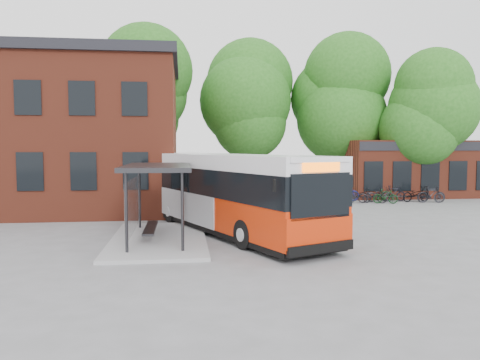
{
  "coord_description": "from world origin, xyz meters",
  "views": [
    {
      "loc": [
        -3.59,
        -18.66,
        3.52
      ],
      "look_at": [
        -0.93,
        2.92,
        2.0
      ],
      "focal_mm": 35.0,
      "sensor_mm": 36.0,
      "label": 1
    }
  ],
  "objects": [
    {
      "name": "tree_0",
      "position": [
        -6.0,
        16.0,
        5.5
      ],
      "size": [
        7.92,
        7.92,
        11.0
      ],
      "primitive_type": null,
      "color": "#1F5717",
      "rests_on": "ground"
    },
    {
      "name": "station_building",
      "position": [
        -13.0,
        9.0,
        4.25
      ],
      "size": [
        18.4,
        10.4,
        8.5
      ],
      "primitive_type": null,
      "color": "maroon",
      "rests_on": "ground"
    },
    {
      "name": "tree_3",
      "position": [
        13.0,
        12.0,
        4.64
      ],
      "size": [
        7.04,
        7.04,
        9.28
      ],
      "primitive_type": null,
      "color": "#1F5717",
      "rests_on": "ground"
    },
    {
      "name": "bus_shelter",
      "position": [
        -4.5,
        -1.0,
        1.45
      ],
      "size": [
        3.6,
        7.0,
        2.9
      ],
      "primitive_type": null,
      "color": "#28282C",
      "rests_on": "ground"
    },
    {
      "name": "bicycle_7",
      "position": [
        12.17,
        9.28,
        0.54
      ],
      "size": [
        1.84,
        0.7,
        1.08
      ],
      "primitive_type": "imported",
      "rotation": [
        0.0,
        0.0,
        1.46
      ],
      "color": "black",
      "rests_on": "ground"
    },
    {
      "name": "bicycle_3",
      "position": [
        9.04,
        9.15,
        0.45
      ],
      "size": [
        1.57,
        0.88,
        0.91
      ],
      "primitive_type": "imported",
      "rotation": [
        0.0,
        0.0,
        1.25
      ],
      "color": "black",
      "rests_on": "ground"
    },
    {
      "name": "bicycle_extra_0",
      "position": [
        12.12,
        9.28,
        0.49
      ],
      "size": [
        1.7,
        0.96,
        0.99
      ],
      "primitive_type": "imported",
      "rotation": [
        0.0,
        0.0,
        1.25
      ],
      "color": "#222227",
      "rests_on": "ground"
    },
    {
      "name": "tree_1",
      "position": [
        1.0,
        17.0,
        5.2
      ],
      "size": [
        7.92,
        7.92,
        10.4
      ],
      "primitive_type": null,
      "color": "#1F5717",
      "rests_on": "ground"
    },
    {
      "name": "ground",
      "position": [
        0.0,
        0.0,
        0.0
      ],
      "size": [
        100.0,
        100.0,
        0.0
      ],
      "primitive_type": "plane",
      "color": "slate"
    },
    {
      "name": "bicycle_1",
      "position": [
        7.06,
        10.82,
        0.53
      ],
      "size": [
        1.8,
        0.6,
        1.07
      ],
      "primitive_type": "imported",
      "rotation": [
        0.0,
        0.0,
        1.52
      ],
      "color": "navy",
      "rests_on": "ground"
    },
    {
      "name": "bike_rail",
      "position": [
        9.28,
        10.0,
        0.19
      ],
      "size": [
        5.2,
        0.1,
        0.38
      ],
      "primitive_type": null,
      "color": "#28282C",
      "rests_on": "ground"
    },
    {
      "name": "bicycle_0",
      "position": [
        7.49,
        9.63,
        0.48
      ],
      "size": [
        1.9,
        0.97,
        0.95
      ],
      "primitive_type": "imported",
      "rotation": [
        0.0,
        0.0,
        1.77
      ],
      "color": "black",
      "rests_on": "ground"
    },
    {
      "name": "tree_2",
      "position": [
        8.0,
        16.0,
        5.5
      ],
      "size": [
        7.92,
        7.92,
        11.0
      ],
      "primitive_type": null,
      "color": "#1F5717",
      "rests_on": "ground"
    },
    {
      "name": "shop_row",
      "position": [
        15.0,
        14.0,
        2.0
      ],
      "size": [
        14.0,
        6.2,
        4.0
      ],
      "primitive_type": null,
      "color": "maroon",
      "rests_on": "ground"
    },
    {
      "name": "city_bus",
      "position": [
        -1.84,
        0.95,
        1.62
      ],
      "size": [
        7.48,
        12.76,
        3.23
      ],
      "primitive_type": null,
      "rotation": [
        0.0,
        0.0,
        0.4
      ],
      "color": "red",
      "rests_on": "ground"
    },
    {
      "name": "bicycle_4",
      "position": [
        9.12,
        10.14,
        0.48
      ],
      "size": [
        1.83,
        0.66,
        0.96
      ],
      "primitive_type": "imported",
      "rotation": [
        0.0,
        0.0,
        1.59
      ],
      "color": "black",
      "rests_on": "ground"
    },
    {
      "name": "bicycle_5",
      "position": [
        10.05,
        10.21,
        0.52
      ],
      "size": [
        1.74,
        0.55,
        1.04
      ],
      "primitive_type": "imported",
      "rotation": [
        0.0,
        0.0,
        1.61
      ],
      "color": "black",
      "rests_on": "ground"
    },
    {
      "name": "bicycle_6",
      "position": [
        11.42,
        9.84,
        0.5
      ],
      "size": [
        1.98,
        0.9,
        1.0
      ],
      "primitive_type": "imported",
      "rotation": [
        0.0,
        0.0,
        1.7
      ],
      "color": "black",
      "rests_on": "ground"
    },
    {
      "name": "bicycle_2",
      "position": [
        8.32,
        9.46,
        0.47
      ],
      "size": [
        1.91,
        1.14,
        0.95
      ],
      "primitive_type": "imported",
      "rotation": [
        0.0,
        0.0,
        1.27
      ],
      "color": "black",
      "rests_on": "ground"
    }
  ]
}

